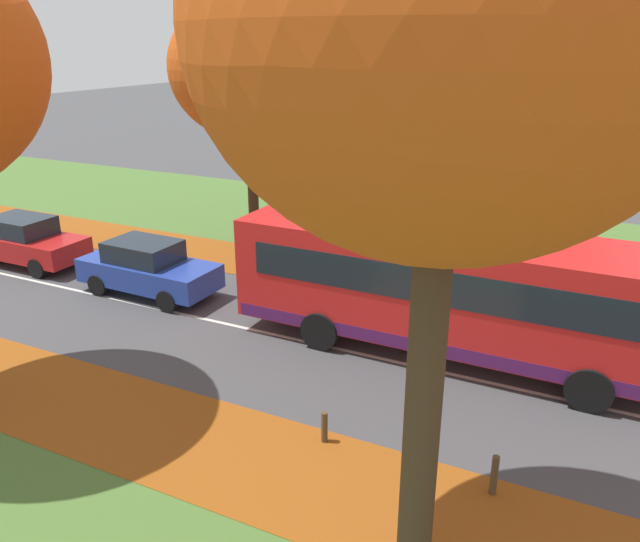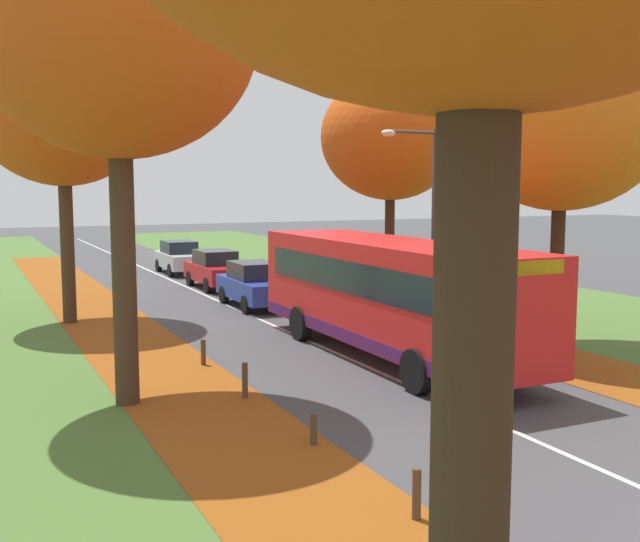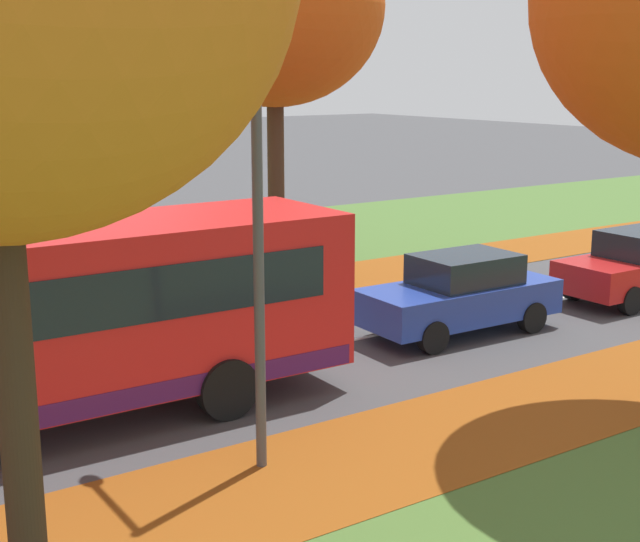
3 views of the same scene
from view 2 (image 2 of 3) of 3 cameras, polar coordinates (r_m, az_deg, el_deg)
leaf_litter_left at (r=19.32m, az=-12.84°, el=-6.65°), size 2.80×60.00×0.00m
grass_verge_right at (r=30.56m, az=10.49°, el=-1.79°), size 12.00×90.00×0.01m
leaf_litter_right at (r=23.10m, az=10.06°, el=-4.43°), size 2.80×60.00×0.00m
road_centre_line at (r=26.24m, az=-5.97°, el=-3.07°), size 0.12×80.00×0.01m
tree_left_near at (r=15.41m, az=-15.22°, el=17.15°), size 5.42×5.42×9.73m
tree_left_mid at (r=25.01m, az=-19.06°, el=11.67°), size 5.43×5.43×9.23m
tree_right_near at (r=20.81m, az=17.96°, el=11.10°), size 5.45×5.45×8.60m
tree_right_mid at (r=29.01m, az=5.40°, el=10.11°), size 5.34×5.34×8.62m
bollard_third at (r=10.26m, az=7.37°, el=-16.52°), size 0.12×0.12×0.69m
bollard_fourth at (r=12.86m, az=-0.49°, el=-11.97°), size 0.12×0.12×0.55m
bollard_fifth at (r=15.59m, az=-5.75°, el=-8.32°), size 0.12×0.12×0.74m
bollard_sixth at (r=18.53m, az=-8.88°, el=-6.15°), size 0.12×0.12×0.64m
streetlamp_right at (r=22.35m, az=7.98°, el=4.86°), size 1.89×0.28×6.00m
bus at (r=19.04m, az=5.29°, el=-1.53°), size 2.74×10.42×2.98m
car_blue_lead at (r=27.09m, az=-4.97°, el=-1.03°), size 1.86×4.24×1.62m
car_red_following at (r=32.25m, az=-7.93°, el=0.13°), size 1.79×4.20×1.62m
car_silver_third_in_line at (r=38.00m, az=-10.64°, el=1.04°), size 1.83×4.22×1.62m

